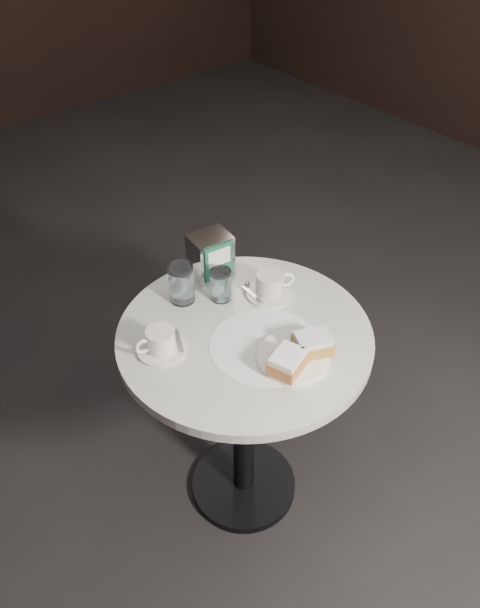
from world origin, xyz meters
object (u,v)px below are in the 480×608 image
(coffee_cup_left, at_px, (161,342))
(coffee_cup_right, at_px, (270,286))
(water_glass_right, at_px, (221,285))
(napkin_dispenser, at_px, (211,255))
(cafe_table, at_px, (244,381))
(beignet_plate, at_px, (297,355))
(water_glass_left, at_px, (182,284))

(coffee_cup_left, relative_size, coffee_cup_right, 0.85)
(water_glass_right, height_order, napkin_dispenser, napkin_dispenser)
(cafe_table, bearing_deg, water_glass_right, 75.51)
(beignet_plate, bearing_deg, cafe_table, 100.25)
(coffee_cup_left, distance_m, water_glass_right, 0.27)
(beignet_plate, relative_size, napkin_dispenser, 1.53)
(water_glass_left, bearing_deg, coffee_cup_right, -34.19)
(coffee_cup_left, distance_m, napkin_dispenser, 0.36)
(cafe_table, distance_m, beignet_plate, 0.28)
(coffee_cup_left, distance_m, water_glass_left, 0.22)
(coffee_cup_right, height_order, water_glass_right, water_glass_right)
(cafe_table, xyz_separation_m, water_glass_left, (-0.05, 0.22, 0.26))
(cafe_table, distance_m, water_glass_right, 0.29)
(water_glass_left, height_order, napkin_dispenser, napkin_dispenser)
(water_glass_left, bearing_deg, napkin_dispenser, 18.00)
(coffee_cup_left, bearing_deg, water_glass_right, 25.34)
(coffee_cup_right, bearing_deg, water_glass_left, 166.10)
(beignet_plate, xyz_separation_m, water_glass_right, (0.01, 0.33, 0.02))
(beignet_plate, distance_m, coffee_cup_right, 0.28)
(cafe_table, bearing_deg, napkin_dispenser, 71.55)
(beignet_plate, height_order, coffee_cup_right, coffee_cup_right)
(beignet_plate, relative_size, water_glass_left, 1.78)
(napkin_dispenser, bearing_deg, water_glass_right, -106.96)
(beignet_plate, distance_m, napkin_dispenser, 0.44)
(beignet_plate, bearing_deg, water_glass_right, 88.48)
(beignet_plate, relative_size, coffee_cup_right, 1.17)
(cafe_table, height_order, coffee_cup_right, coffee_cup_right)
(coffee_cup_right, xyz_separation_m, water_glass_right, (-0.12, 0.08, 0.02))
(beignet_plate, xyz_separation_m, water_glass_left, (-0.08, 0.39, 0.03))
(water_glass_right, bearing_deg, water_glass_left, 143.82)
(beignet_plate, height_order, water_glass_right, water_glass_right)
(water_glass_left, relative_size, napkin_dispenser, 0.86)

